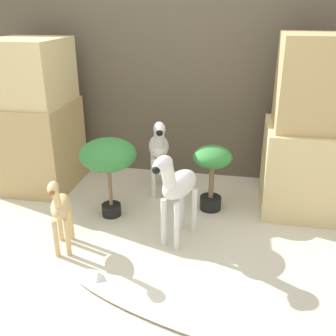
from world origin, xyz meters
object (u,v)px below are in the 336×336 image
Objects in this scene: giraffe_figurine at (60,209)px; potted_palm_front at (212,165)px; zebra_right at (177,186)px; surfboard at (163,306)px; zebra_left at (159,147)px; potted_palm_back at (108,157)px.

giraffe_figurine is 1.07× the size of potted_palm_front.
zebra_right is 0.53× the size of surfboard.
zebra_right and zebra_left have the same top height.
zebra_left is 1.54m from surfboard.
potted_palm_front reaches higher than surfboard.
zebra_left is 1.30× the size of potted_palm_front.
potted_palm_back is at bearing -161.80° from potted_palm_front.
zebra_right is 0.58m from potted_palm_front.
zebra_right reaches higher than giraffe_figurine.
potted_palm_front is (0.96, 0.79, 0.07)m from giraffe_figurine.
potted_palm_back is (-0.79, -0.26, 0.11)m from potted_palm_front.
potted_palm_front is (0.49, -0.21, -0.05)m from zebra_left.
zebra_left is 1.11× the size of potted_palm_back.
potted_palm_back is at bearing 122.95° from surfboard.
giraffe_figurine is at bearing -140.41° from potted_palm_front.
zebra_right is at bearing -25.46° from potted_palm_back.
surfboard is (0.80, -0.44, -0.30)m from giraffe_figurine.
zebra_left is at bearing 110.96° from zebra_right.
zebra_left is 0.53× the size of surfboard.
potted_palm_front is 0.85× the size of potted_palm_back.
zebra_left is (-0.29, 0.75, 0.00)m from zebra_right.
zebra_right reaches higher than potted_palm_back.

